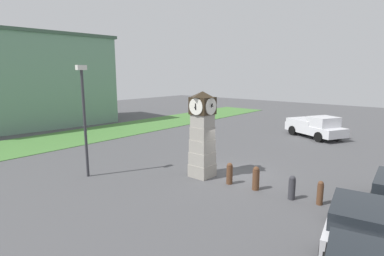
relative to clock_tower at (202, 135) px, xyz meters
The scene contains 11 objects.
ground_plane 2.76m from the clock_tower, 41.75° to the right, with size 83.03×83.03×0.00m, color #4C4C4F.
clock_tower is the anchor object (origin of this frame).
bollard_near_tower 6.06m from the clock_tower, 85.76° to the right, with size 0.25×0.25×1.01m.
bollard_mid_row 5.01m from the clock_tower, 87.69° to the right, with size 0.29×0.29×1.05m.
bollard_far_row 3.45m from the clock_tower, 87.20° to the right, with size 0.32×0.32×1.11m.
bollard_end_row 2.38m from the clock_tower, 90.18° to the right, with size 0.30×0.30×1.06m.
car_near_tower 8.15m from the clock_tower, 103.21° to the right, with size 4.33×2.64×1.45m.
pickup_truck 13.75m from the clock_tower, ahead, with size 4.13×5.36×1.85m.
street_lamp_near_road 6.07m from the clock_tower, 130.71° to the left, with size 0.50×0.24×5.70m.
warehouse_blue_far 23.18m from the clock_tower, 90.53° to the left, with size 18.19×10.10×9.15m.
grass_verge_far 14.57m from the clock_tower, 78.34° to the left, with size 49.82×6.31×0.04m, color #477A38.
Camera 1 is at (-12.96, -8.19, 5.31)m, focal length 28.00 mm.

